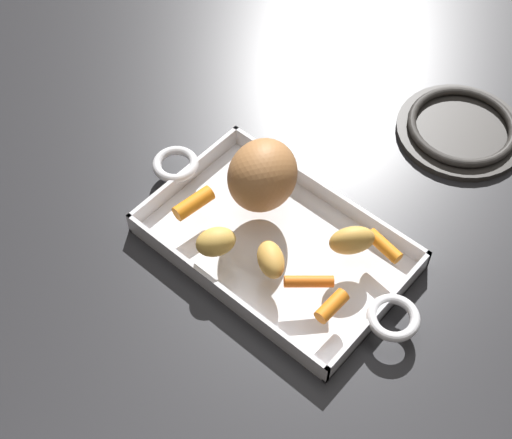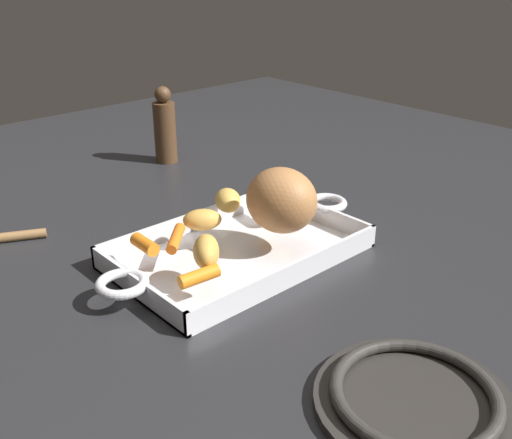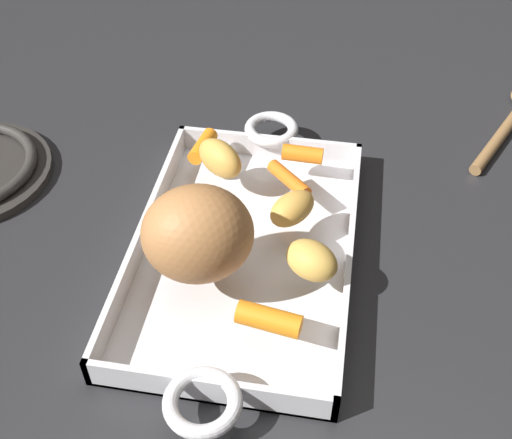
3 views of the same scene
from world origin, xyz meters
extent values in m
plane|color=#232326|center=(0.00, 0.00, 0.00)|extent=(1.98, 1.98, 0.00)
cube|color=silver|center=(0.00, 0.00, 0.00)|extent=(0.37, 0.24, 0.01)
cube|color=silver|center=(0.00, 0.11, 0.02)|extent=(0.37, 0.01, 0.04)
cube|color=silver|center=(0.00, -0.11, 0.02)|extent=(0.37, 0.01, 0.04)
cube|color=silver|center=(0.18, 0.00, 0.02)|extent=(0.01, 0.24, 0.04)
cube|color=silver|center=(-0.18, 0.00, 0.02)|extent=(0.01, 0.24, 0.04)
torus|color=silver|center=(0.20, 0.00, 0.03)|extent=(0.07, 0.07, 0.01)
torus|color=silver|center=(-0.20, 0.00, 0.03)|extent=(0.07, 0.07, 0.01)
ellipsoid|color=#AC7241|center=(0.06, -0.03, 0.09)|extent=(0.12, 0.13, 0.10)
cylinder|color=orange|center=(-0.09, 0.04, 0.05)|extent=(0.06, 0.06, 0.02)
cylinder|color=orange|center=(-0.13, 0.05, 0.05)|extent=(0.02, 0.05, 0.02)
cylinder|color=orange|center=(-0.13, -0.07, 0.05)|extent=(0.06, 0.03, 0.02)
cylinder|color=orange|center=(0.12, 0.04, 0.05)|extent=(0.03, 0.06, 0.02)
ellipsoid|color=gold|center=(-0.03, 0.05, 0.06)|extent=(0.07, 0.06, 0.03)
ellipsoid|color=gold|center=(0.04, 0.08, 0.06)|extent=(0.06, 0.07, 0.04)
ellipsoid|color=gold|center=(-0.10, -0.05, 0.06)|extent=(0.07, 0.07, 0.04)
cylinder|color=olive|center=(-0.27, 0.30, 0.01)|extent=(0.17, 0.10, 0.02)
camera|label=1|loc=(-0.37, 0.47, 0.88)|focal=51.42mm
camera|label=2|loc=(-0.52, -0.61, 0.43)|focal=41.62mm
camera|label=3|loc=(0.48, 0.09, 0.54)|focal=45.44mm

